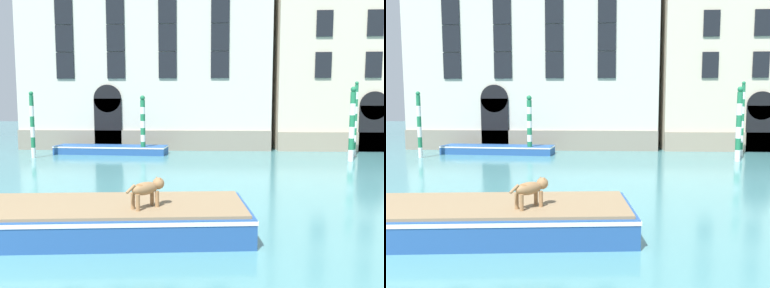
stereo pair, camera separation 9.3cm
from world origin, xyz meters
The scene contains 9 objects.
palazzo_left centered at (1.33, 22.15, 6.20)m, with size 15.86×6.13×12.44m.
palazzo_right centered at (15.18, 22.15, 7.73)m, with size 11.04×6.13×15.50m.
boat_foreground centered at (3.26, 4.03, 0.36)m, with size 6.44×2.93×0.67m.
dog_on_deck centered at (4.23, 3.78, 1.07)m, with size 0.73×0.71×0.62m.
boat_moored_near_palazzo centered at (-0.20, 17.44, 0.25)m, with size 6.56×1.93×0.48m.
mooring_pole_0 centered at (12.60, 15.15, 1.88)m, with size 0.27×0.27×3.73m.
mooring_pole_2 centered at (13.42, 16.92, 2.06)m, with size 0.19×0.19×4.09m.
mooring_pole_3 centered at (-3.91, 15.53, 1.79)m, with size 0.22×0.22×3.54m.
mooring_pole_4 centered at (1.76, 16.85, 1.70)m, with size 0.28×0.28×3.35m.
Camera 1 is at (5.54, -3.87, 2.82)m, focal length 35.00 mm.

